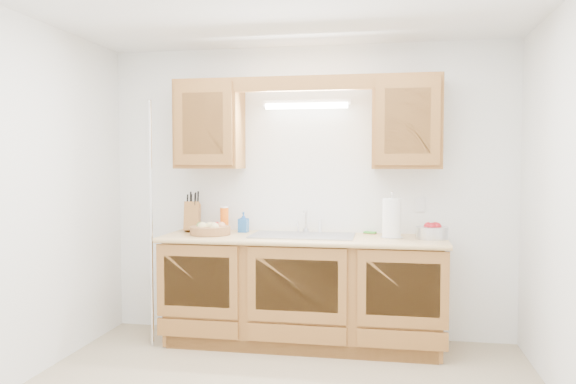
% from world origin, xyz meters
% --- Properties ---
extents(room, '(3.52, 3.50, 2.50)m').
position_xyz_m(room, '(0.00, 0.00, 1.25)').
color(room, tan).
rests_on(room, ground).
extents(base_cabinets, '(2.20, 0.60, 0.86)m').
position_xyz_m(base_cabinets, '(0.00, 1.20, 0.44)').
color(base_cabinets, '#9C662D').
rests_on(base_cabinets, ground).
extents(countertop, '(2.30, 0.63, 0.04)m').
position_xyz_m(countertop, '(0.00, 1.19, 0.88)').
color(countertop, '#E6BB79').
rests_on(countertop, base_cabinets).
extents(upper_cabinet_left, '(0.55, 0.33, 0.75)m').
position_xyz_m(upper_cabinet_left, '(-0.83, 1.33, 1.83)').
color(upper_cabinet_left, '#9C662D').
rests_on(upper_cabinet_left, room).
extents(upper_cabinet_right, '(0.55, 0.33, 0.75)m').
position_xyz_m(upper_cabinet_right, '(0.83, 1.33, 1.83)').
color(upper_cabinet_right, '#9C662D').
rests_on(upper_cabinet_right, room).
extents(valance, '(2.20, 0.05, 0.12)m').
position_xyz_m(valance, '(0.00, 1.19, 2.14)').
color(valance, '#9C662D').
rests_on(valance, room).
extents(fluorescent_fixture, '(0.76, 0.08, 0.08)m').
position_xyz_m(fluorescent_fixture, '(0.00, 1.42, 2.00)').
color(fluorescent_fixture, white).
rests_on(fluorescent_fixture, room).
extents(sink, '(0.84, 0.46, 0.36)m').
position_xyz_m(sink, '(0.00, 1.21, 0.83)').
color(sink, '#9E9EA3').
rests_on(sink, countertop).
extents(wire_shelf_pole, '(0.03, 0.03, 2.00)m').
position_xyz_m(wire_shelf_pole, '(-1.20, 0.94, 1.00)').
color(wire_shelf_pole, silver).
rests_on(wire_shelf_pole, ground).
extents(outlet_plate, '(0.08, 0.01, 0.12)m').
position_xyz_m(outlet_plate, '(0.95, 1.49, 1.15)').
color(outlet_plate, white).
rests_on(outlet_plate, room).
extents(fruit_basket, '(0.41, 0.41, 0.10)m').
position_xyz_m(fruit_basket, '(-0.77, 1.15, 0.95)').
color(fruit_basket, olive).
rests_on(fruit_basket, countertop).
extents(knife_block, '(0.16, 0.23, 0.36)m').
position_xyz_m(knife_block, '(-0.99, 1.33, 1.03)').
color(knife_block, '#9C662D').
rests_on(knife_block, countertop).
extents(orange_canister, '(0.10, 0.10, 0.22)m').
position_xyz_m(orange_canister, '(-0.71, 1.35, 1.01)').
color(orange_canister, orange).
rests_on(orange_canister, countertop).
extents(soap_bottle, '(0.08, 0.09, 0.17)m').
position_xyz_m(soap_bottle, '(-0.54, 1.36, 0.99)').
color(soap_bottle, '#225DAB').
rests_on(soap_bottle, countertop).
extents(sponge, '(0.11, 0.09, 0.02)m').
position_xyz_m(sponge, '(0.54, 1.44, 0.91)').
color(sponge, '#CC333F').
rests_on(sponge, countertop).
extents(paper_towel, '(0.18, 0.18, 0.37)m').
position_xyz_m(paper_towel, '(0.72, 1.19, 1.06)').
color(paper_towel, silver).
rests_on(paper_towel, countertop).
extents(apple_bowl, '(0.26, 0.26, 0.13)m').
position_xyz_m(apple_bowl, '(1.03, 1.21, 0.96)').
color(apple_bowl, silver).
rests_on(apple_bowl, countertop).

